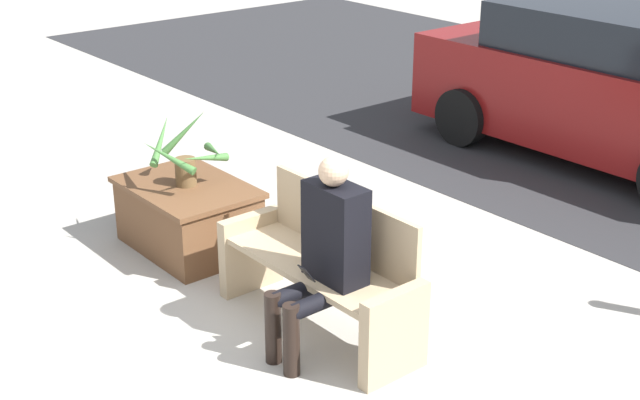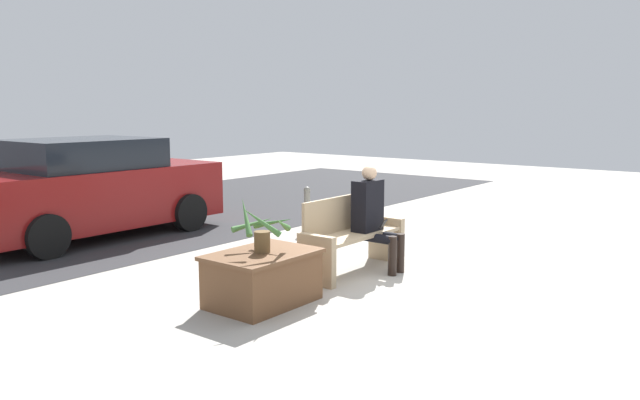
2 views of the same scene
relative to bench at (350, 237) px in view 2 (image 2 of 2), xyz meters
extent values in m
plane|color=#ADA89E|center=(0.10, -0.57, -0.43)|extent=(30.00, 30.00, 0.00)
cube|color=#2D2D30|center=(0.10, 5.35, -0.42)|extent=(20.00, 6.00, 0.01)
cube|color=tan|center=(-0.74, -0.05, -0.14)|extent=(0.09, 0.50, 0.58)
cube|color=tan|center=(0.74, -0.05, -0.14)|extent=(0.09, 0.50, 0.58)
cube|color=tan|center=(0.00, -0.05, 0.03)|extent=(1.39, 0.46, 0.04)
cube|color=tan|center=(0.00, 0.18, 0.27)|extent=(1.39, 0.04, 0.43)
cube|color=black|center=(0.23, -0.09, 0.37)|extent=(0.41, 0.22, 0.63)
sphere|color=tan|center=(0.23, -0.11, 0.77)|extent=(0.18, 0.18, 0.18)
cylinder|color=black|center=(0.14, -0.30, 0.00)|extent=(0.11, 0.42, 0.11)
cylinder|color=black|center=(0.33, -0.30, 0.00)|extent=(0.11, 0.42, 0.11)
cylinder|color=black|center=(0.14, -0.51, -0.19)|extent=(0.10, 0.10, 0.48)
cylinder|color=black|center=(0.33, -0.51, -0.19)|extent=(0.10, 0.10, 0.48)
cube|color=black|center=(0.23, -0.32, 0.16)|extent=(0.07, 0.09, 0.12)
cube|color=brown|center=(-1.61, -0.04, -0.16)|extent=(1.05, 0.73, 0.54)
cube|color=brown|center=(-1.61, -0.04, 0.09)|extent=(1.10, 0.78, 0.04)
cylinder|color=brown|center=(-1.61, -0.04, 0.22)|extent=(0.16, 0.16, 0.22)
cone|color=#427538|center=(-1.39, 0.00, 0.38)|extent=(0.16, 0.46, 0.17)
cone|color=#427538|center=(-1.53, 0.17, 0.37)|extent=(0.46, 0.23, 0.14)
cone|color=#427538|center=(-1.74, 0.05, 0.49)|extent=(0.26, 0.35, 0.37)
cone|color=#427538|center=(-1.75, -0.16, 0.46)|extent=(0.31, 0.35, 0.32)
cone|color=#427538|center=(-1.51, -0.23, 0.41)|extent=(0.43, 0.26, 0.22)
cube|color=maroon|center=(-0.75, 4.42, 0.21)|extent=(3.91, 1.80, 0.88)
cube|color=black|center=(-0.85, 4.42, 0.87)|extent=(2.03, 1.66, 0.45)
cylinder|color=black|center=(0.46, 3.52, -0.12)|extent=(0.61, 0.18, 0.61)
cylinder|color=black|center=(0.46, 5.32, -0.12)|extent=(0.61, 0.18, 0.61)
cylinder|color=black|center=(-1.97, 3.52, -0.12)|extent=(0.61, 0.18, 0.61)
cylinder|color=slate|center=(1.60, 1.99, -0.10)|extent=(0.10, 0.10, 0.65)
sphere|color=slate|center=(1.60, 1.99, 0.25)|extent=(0.11, 0.11, 0.11)
camera|label=1|loc=(4.01, -3.33, 2.64)|focal=50.00mm
camera|label=2|loc=(-6.11, -4.30, 1.57)|focal=35.00mm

